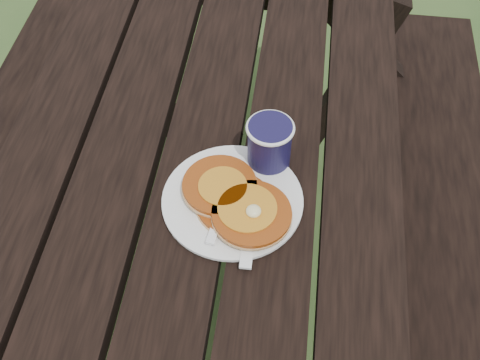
# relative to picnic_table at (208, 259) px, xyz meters

# --- Properties ---
(ground) EXTENTS (60.00, 60.00, 0.00)m
(ground) POSITION_rel_picnic_table_xyz_m (0.00, 0.00, -0.37)
(ground) COLOR #2A431C
(ground) RESTS_ON ground
(picnic_table) EXTENTS (1.36, 1.80, 0.75)m
(picnic_table) POSITION_rel_picnic_table_xyz_m (0.00, 0.00, 0.00)
(picnic_table) COLOR black
(picnic_table) RESTS_ON ground
(plate) EXTENTS (0.31, 0.31, 0.01)m
(plate) POSITION_rel_picnic_table_xyz_m (0.08, -0.10, 0.39)
(plate) COLOR white
(plate) RESTS_ON picnic_table
(pancake_stack) EXTENTS (0.19, 0.19, 0.04)m
(pancake_stack) POSITION_rel_picnic_table_xyz_m (0.08, -0.12, 0.41)
(pancake_stack) COLOR #9D4311
(pancake_stack) RESTS_ON plate
(knife) EXTENTS (0.02, 0.18, 0.00)m
(knife) POSITION_rel_picnic_table_xyz_m (0.11, -0.15, 0.39)
(knife) COLOR white
(knife) RESTS_ON plate
(fork) EXTENTS (0.05, 0.16, 0.01)m
(fork) POSITION_rel_picnic_table_xyz_m (0.06, -0.15, 0.40)
(fork) COLOR white
(fork) RESTS_ON plate
(coffee_cup) EXTENTS (0.09, 0.09, 0.10)m
(coffee_cup) POSITION_rel_picnic_table_xyz_m (0.13, -0.00, 0.44)
(coffee_cup) COLOR #151138
(coffee_cup) RESTS_ON picnic_table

